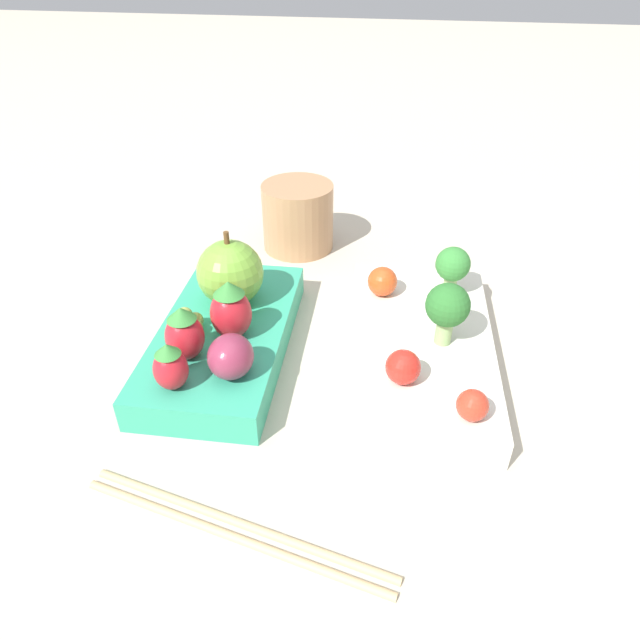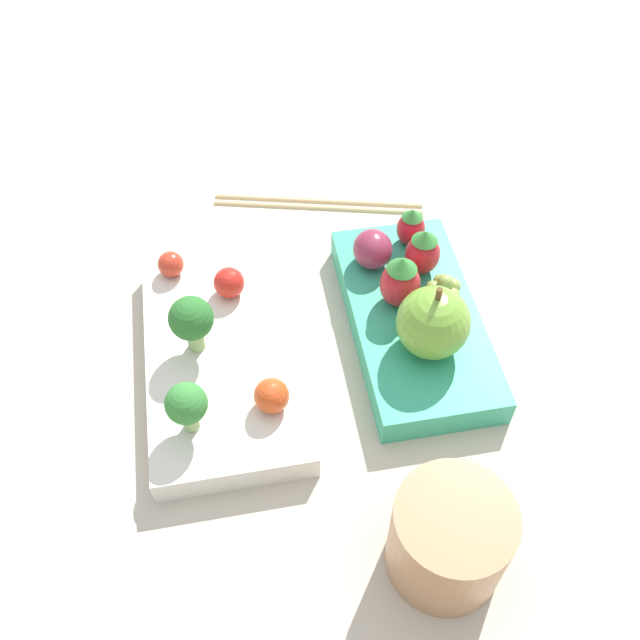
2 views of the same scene
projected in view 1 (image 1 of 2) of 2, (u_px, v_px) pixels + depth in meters
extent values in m
plane|color=#BCB29E|center=(314.00, 360.00, 0.49)|extent=(4.00, 4.00, 0.00)
cube|color=silver|center=(417.00, 348.00, 0.48)|extent=(0.23, 0.13, 0.03)
cube|color=#33A87F|center=(224.00, 339.00, 0.49)|extent=(0.21, 0.11, 0.03)
cylinder|color=#93B770|center=(444.00, 331.00, 0.46)|extent=(0.01, 0.01, 0.02)
sphere|color=#2D702D|center=(448.00, 305.00, 0.45)|extent=(0.04, 0.04, 0.04)
cylinder|color=#93B770|center=(450.00, 286.00, 0.52)|extent=(0.01, 0.01, 0.02)
sphere|color=#388438|center=(453.00, 264.00, 0.51)|extent=(0.03, 0.03, 0.03)
sphere|color=red|center=(403.00, 367.00, 0.42)|extent=(0.03, 0.03, 0.03)
sphere|color=#DB4C1E|center=(382.00, 281.00, 0.52)|extent=(0.03, 0.03, 0.03)
sphere|color=red|center=(472.00, 405.00, 0.39)|extent=(0.02, 0.02, 0.02)
sphere|color=#70A838|center=(230.00, 273.00, 0.50)|extent=(0.06, 0.06, 0.06)
cylinder|color=brown|center=(227.00, 239.00, 0.48)|extent=(0.00, 0.00, 0.01)
ellipsoid|color=red|center=(171.00, 369.00, 0.41)|extent=(0.03, 0.03, 0.03)
cone|color=#388438|center=(167.00, 349.00, 0.40)|extent=(0.02, 0.02, 0.01)
ellipsoid|color=red|center=(185.00, 337.00, 0.44)|extent=(0.03, 0.03, 0.04)
cone|color=#388438|center=(181.00, 314.00, 0.42)|extent=(0.02, 0.02, 0.01)
ellipsoid|color=red|center=(231.00, 314.00, 0.46)|extent=(0.03, 0.03, 0.04)
cone|color=#388438|center=(228.00, 288.00, 0.44)|extent=(0.03, 0.03, 0.01)
ellipsoid|color=#892D47|center=(231.00, 357.00, 0.42)|extent=(0.04, 0.03, 0.03)
sphere|color=#8EA84C|center=(182.00, 331.00, 0.46)|extent=(0.01, 0.01, 0.01)
sphere|color=#8EA84C|center=(195.00, 328.00, 0.47)|extent=(0.01, 0.01, 0.01)
sphere|color=#8EA84C|center=(196.00, 320.00, 0.48)|extent=(0.01, 0.01, 0.01)
sphere|color=#8EA84C|center=(183.00, 319.00, 0.48)|extent=(0.01, 0.01, 0.01)
sphere|color=#8EA84C|center=(175.00, 326.00, 0.47)|extent=(0.01, 0.01, 0.01)
sphere|color=#8EA84C|center=(185.00, 315.00, 0.47)|extent=(0.01, 0.01, 0.01)
cylinder|color=tan|center=(298.00, 217.00, 0.63)|extent=(0.08, 0.08, 0.07)
cylinder|color=tan|center=(230.00, 533.00, 0.35)|extent=(0.05, 0.21, 0.01)
cylinder|color=tan|center=(238.00, 520.00, 0.35)|extent=(0.05, 0.21, 0.01)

